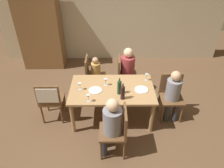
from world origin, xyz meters
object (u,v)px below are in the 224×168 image
object	(u,v)px
chair_near	(118,129)
person_woman_host	(129,68)
dining_table	(112,92)
chair_far_right	(124,73)
person_man_guest	(173,92)
wine_glass_near_right	(106,81)
wine_bottle_dark_red	(123,92)
wine_glass_centre	(80,85)
person_child_small	(97,72)
armoire_cabinet	(40,29)
dinner_plate_guest_left	(141,90)
chair_far_left	(92,73)
chair_left_end	(50,98)
dinner_plate_host	(95,90)
chair_right_end	(171,93)
person_man_bearded	(111,123)
wine_glass_far	(147,76)
wine_glass_near_left	(88,97)
handbag	(58,102)
wine_bottle_tall_green	(119,87)

from	to	relation	value
chair_near	person_woman_host	distance (m)	1.77
dining_table	chair_far_right	world-z (taller)	chair_far_right
chair_far_right	person_man_guest	xyz separation A→B (m)	(0.91, -0.90, 0.10)
person_man_guest	wine_glass_near_right	xyz separation A→B (m)	(-1.31, 0.13, 0.19)
wine_bottle_dark_red	wine_glass_centre	xyz separation A→B (m)	(-0.79, 0.28, -0.04)
person_child_small	wine_glass_centre	distance (m)	0.98
armoire_cabinet	wine_bottle_dark_red	world-z (taller)	armoire_cabinet
chair_far_right	dinner_plate_guest_left	bearing A→B (deg)	16.87
armoire_cabinet	chair_near	size ratio (longest dim) A/B	2.37
chair_far_left	chair_left_end	size ratio (longest dim) A/B	1.00
chair_left_end	wine_glass_centre	world-z (taller)	chair_left_end
dinner_plate_host	dinner_plate_guest_left	xyz separation A→B (m)	(0.88, 0.02, 0.00)
person_child_small	chair_right_end	bearing A→B (deg)	62.87
chair_right_end	chair_far_left	bearing A→B (deg)	-25.53
chair_near	person_man_guest	size ratio (longest dim) A/B	0.84
wine_bottle_dark_red	dinner_plate_guest_left	world-z (taller)	wine_bottle_dark_red
person_man_bearded	dinner_plate_host	size ratio (longest dim) A/B	4.50
chair_left_end	wine_glass_near_right	size ratio (longest dim) A/B	6.17
dining_table	person_man_bearded	xyz separation A→B (m)	(-0.03, -0.87, 0.02)
wine_bottle_dark_red	person_child_small	bearing A→B (deg)	113.90
chair_right_end	wine_glass_far	xyz separation A→B (m)	(-0.49, 0.19, 0.30)
person_child_small	person_man_bearded	bearing A→B (deg)	10.23
wine_glass_centre	wine_glass_near_left	bearing A→B (deg)	-62.14
wine_glass_centre	handbag	xyz separation A→B (m)	(-0.58, 0.39, -0.72)
chair_right_end	person_man_guest	distance (m)	0.15
chair_left_end	person_man_bearded	xyz separation A→B (m)	(1.16, -0.75, 0.06)
dining_table	wine_glass_near_right	distance (m)	0.25
chair_left_end	dinner_plate_host	bearing A→B (deg)	3.33
chair_far_left	wine_glass_centre	world-z (taller)	chair_far_left
dinner_plate_guest_left	chair_near	bearing A→B (deg)	-120.10
chair_near	armoire_cabinet	bearing A→B (deg)	32.69
wine_glass_centre	person_woman_host	bearing A→B (deg)	42.26
dining_table	wine_glass_near_left	xyz separation A→B (m)	(-0.42, -0.39, 0.19)
dining_table	chair_far_left	bearing A→B (deg)	117.40
wine_bottle_dark_red	chair_far_left	bearing A→B (deg)	118.23
person_man_bearded	wine_glass_near_right	xyz separation A→B (m)	(-0.10, 0.98, 0.17)
dinner_plate_guest_left	wine_glass_far	bearing A→B (deg)	67.36
wine_bottle_tall_green	wine_bottle_dark_red	bearing A→B (deg)	-70.80
dining_table	person_woman_host	size ratio (longest dim) A/B	1.40
person_woman_host	person_man_guest	distance (m)	1.20
dinner_plate_host	wine_bottle_tall_green	bearing A→B (deg)	-11.28
dinner_plate_guest_left	handbag	world-z (taller)	dinner_plate_guest_left
chair_left_end	wine_bottle_tall_green	world-z (taller)	wine_bottle_tall_green
dining_table	person_woman_host	distance (m)	0.95
person_man_guest	wine_bottle_dark_red	world-z (taller)	person_man_guest
person_man_guest	person_woman_host	bearing A→B (deg)	-48.28
dinner_plate_guest_left	chair_right_end	bearing A→B (deg)	12.93
person_man_bearded	wine_glass_far	size ratio (longest dim) A/B	7.64
armoire_cabinet	person_man_guest	world-z (taller)	armoire_cabinet
wine_glass_centre	dinner_plate_host	xyz separation A→B (m)	(0.29, -0.04, -0.10)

